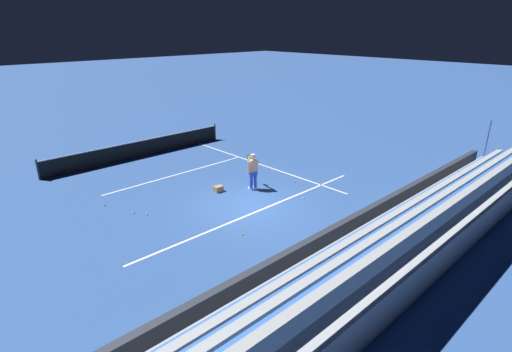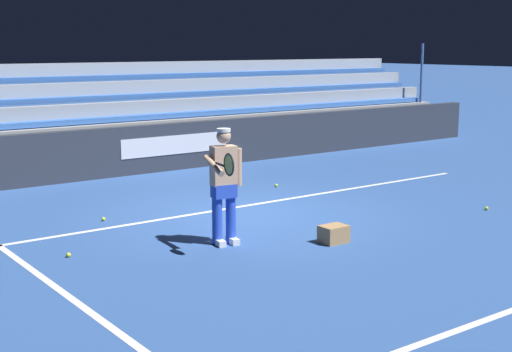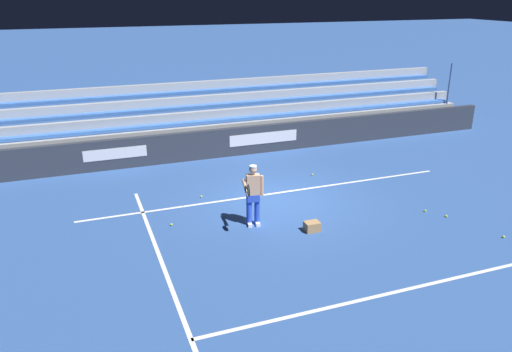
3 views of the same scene
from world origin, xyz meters
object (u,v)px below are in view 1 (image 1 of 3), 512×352
object	(u,v)px
ball_box_cardboard	(218,189)
tennis_ball_toward_net	(147,214)
tennis_ball_by_box	(303,198)
tennis_ball_on_baseline	(105,205)
tennis_ball_far_left	(242,234)
tennis_player	(253,171)
tennis_net	(140,148)
tennis_ball_midcourt	(295,181)
tennis_ball_near_player	(133,213)

from	to	relation	value
ball_box_cardboard	tennis_ball_toward_net	size ratio (longest dim) A/B	6.06
tennis_ball_by_box	tennis_ball_on_baseline	bearing A→B (deg)	141.28
tennis_ball_by_box	tennis_ball_far_left	distance (m)	4.16
tennis_player	tennis_ball_by_box	size ratio (longest dim) A/B	25.98
tennis_ball_toward_net	tennis_net	size ratio (longest dim) A/B	0.01
tennis_ball_midcourt	tennis_ball_toward_net	bearing A→B (deg)	166.76
ball_box_cardboard	tennis_ball_far_left	world-z (taller)	ball_box_cardboard
ball_box_cardboard	tennis_ball_near_player	bearing A→B (deg)	172.00
tennis_ball_on_baseline	ball_box_cardboard	bearing A→B (deg)	-25.10
tennis_ball_on_baseline	tennis_net	distance (m)	6.81
tennis_ball_far_left	tennis_ball_midcourt	bearing A→B (deg)	22.35
tennis_ball_by_box	tennis_ball_on_baseline	xyz separation A→B (m)	(-6.69, 5.36, 0.00)
tennis_ball_midcourt	tennis_ball_far_left	xyz separation A→B (m)	(-5.38, -2.21, 0.00)
ball_box_cardboard	tennis_player	bearing A→B (deg)	-33.68
tennis_ball_toward_net	tennis_ball_on_baseline	bearing A→B (deg)	112.70
tennis_ball_near_player	tennis_ball_on_baseline	xyz separation A→B (m)	(-0.53, 1.55, 0.00)
tennis_ball_near_player	tennis_net	world-z (taller)	tennis_net
ball_box_cardboard	tennis_ball_midcourt	bearing A→B (deg)	-25.10
ball_box_cardboard	tennis_ball_midcourt	world-z (taller)	ball_box_cardboard
tennis_ball_toward_net	tennis_ball_on_baseline	distance (m)	2.23
tennis_ball_by_box	tennis_ball_midcourt	distance (m)	2.07
tennis_ball_toward_net	tennis_net	bearing A→B (deg)	63.46
tennis_player	tennis_ball_far_left	distance (m)	4.48
tennis_player	ball_box_cardboard	distance (m)	1.79
tennis_ball_far_left	tennis_ball_near_player	size ratio (longest dim) A/B	1.00
tennis_player	tennis_ball_near_player	distance (m)	5.57
tennis_ball_far_left	tennis_net	world-z (taller)	tennis_net
tennis_ball_toward_net	ball_box_cardboard	bearing A→B (deg)	-0.75
tennis_player	ball_box_cardboard	size ratio (longest dim) A/B	4.29
tennis_ball_by_box	tennis_ball_near_player	xyz separation A→B (m)	(-6.16, 3.82, 0.00)
tennis_net	tennis_ball_midcourt	bearing A→B (deg)	-68.42
tennis_ball_toward_net	tennis_ball_midcourt	size ratio (longest dim) A/B	1.00
tennis_ball_by_box	tennis_net	size ratio (longest dim) A/B	0.01
tennis_ball_far_left	tennis_net	bearing A→B (deg)	80.38
tennis_player	tennis_ball_near_player	xyz separation A→B (m)	(-5.31, 1.46, -0.86)
tennis_ball_near_player	tennis_net	bearing A→B (deg)	59.60
ball_box_cardboard	tennis_ball_near_player	distance (m)	4.00
ball_box_cardboard	tennis_ball_far_left	xyz separation A→B (m)	(-1.92, -3.84, -0.10)
tennis_player	tennis_ball_midcourt	world-z (taller)	tennis_player
ball_box_cardboard	tennis_ball_near_player	xyz separation A→B (m)	(-3.96, 0.56, -0.10)
tennis_player	tennis_ball_on_baseline	size ratio (longest dim) A/B	25.98
tennis_ball_on_baseline	tennis_player	bearing A→B (deg)	-27.21
ball_box_cardboard	tennis_ball_on_baseline	bearing A→B (deg)	154.90
tennis_player	tennis_ball_on_baseline	bearing A→B (deg)	152.79
tennis_ball_far_left	tennis_ball_toward_net	bearing A→B (deg)	113.84
tennis_player	tennis_net	size ratio (longest dim) A/B	0.15
ball_box_cardboard	tennis_ball_on_baseline	size ratio (longest dim) A/B	6.06
tennis_ball_midcourt	tennis_ball_near_player	size ratio (longest dim) A/B	1.00
tennis_ball_by_box	tennis_ball_on_baseline	world-z (taller)	same
tennis_net	tennis_ball_far_left	bearing A→B (deg)	-99.62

